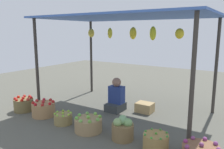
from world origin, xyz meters
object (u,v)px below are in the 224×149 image
object	(u,v)px
basket_green_apples	(88,124)
basket_cabbages	(123,129)
wooden_crate_near_vendor	(145,107)
basket_green_chilies	(156,142)
basket_limes	(63,118)
basket_red_apples	(44,109)
basket_red_tomatoes	(24,104)
vendor_person	(116,98)

from	to	relation	value
basket_green_apples	basket_cabbages	size ratio (longest dim) A/B	1.23
basket_green_apples	wooden_crate_near_vendor	size ratio (longest dim) A/B	1.36
basket_green_chilies	basket_limes	bearing A→B (deg)	-179.65
basket_red_apples	basket_green_chilies	world-z (taller)	basket_red_apples
basket_red_apples	basket_limes	size ratio (longest dim) A/B	1.36
wooden_crate_near_vendor	basket_green_apples	bearing A→B (deg)	-105.60
basket_red_tomatoes	basket_cabbages	xyz separation A→B (m)	(2.68, 0.01, 0.04)
basket_green_apples	wooden_crate_near_vendor	distance (m)	1.58
basket_red_tomatoes	basket_limes	bearing A→B (deg)	-2.04
basket_limes	basket_green_chilies	size ratio (longest dim) A/B	0.93
basket_limes	basket_green_chilies	world-z (taller)	basket_green_chilies
basket_red_tomatoes	basket_red_apples	distance (m)	0.65
basket_limes	basket_cabbages	distance (m)	1.36
vendor_person	basket_green_chilies	distance (m)	1.97
vendor_person	basket_red_apples	size ratio (longest dim) A/B	1.56
basket_cabbages	basket_green_chilies	bearing A→B (deg)	-4.54
basket_red_tomatoes	basket_cabbages	size ratio (longest dim) A/B	1.06
basket_green_chilies	basket_green_apples	bearing A→B (deg)	-179.43
basket_cabbages	wooden_crate_near_vendor	world-z (taller)	basket_cabbages
basket_cabbages	wooden_crate_near_vendor	size ratio (longest dim) A/B	1.10
basket_cabbages	basket_green_chilies	distance (m)	0.63
basket_green_chilies	wooden_crate_near_vendor	distance (m)	1.76
basket_limes	wooden_crate_near_vendor	bearing A→B (deg)	54.66
basket_red_tomatoes	wooden_crate_near_vendor	xyz separation A→B (m)	(2.41, 1.48, -0.04)
vendor_person	basket_red_tomatoes	xyz separation A→B (m)	(-1.79, -1.21, -0.15)
wooden_crate_near_vendor	basket_green_chilies	bearing A→B (deg)	-59.21
basket_red_apples	wooden_crate_near_vendor	xyz separation A→B (m)	(1.75, 1.44, -0.04)
basket_red_tomatoes	basket_cabbages	bearing A→B (deg)	0.31
wooden_crate_near_vendor	vendor_person	bearing A→B (deg)	-156.26
vendor_person	basket_cabbages	size ratio (longest dim) A/B	1.87
basket_red_tomatoes	basket_green_apples	size ratio (longest dim) A/B	0.86
basket_red_apples	basket_limes	xyz separation A→B (m)	(0.67, -0.08, -0.05)
basket_red_apples	basket_red_tomatoes	bearing A→B (deg)	-177.12
basket_green_apples	vendor_person	bearing A→B (deg)	98.42
basket_red_apples	wooden_crate_near_vendor	bearing A→B (deg)	39.47
basket_limes	basket_cabbages	bearing A→B (deg)	2.61
basket_red_tomatoes	basket_green_chilies	size ratio (longest dim) A/B	1.11
basket_red_tomatoes	vendor_person	bearing A→B (deg)	33.95
basket_green_apples	basket_cabbages	bearing A→B (deg)	5.12
vendor_person	basket_green_chilies	size ratio (longest dim) A/B	1.96
basket_red_apples	basket_cabbages	bearing A→B (deg)	-0.52
basket_limes	basket_green_apples	xyz separation A→B (m)	(0.66, -0.00, 0.03)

